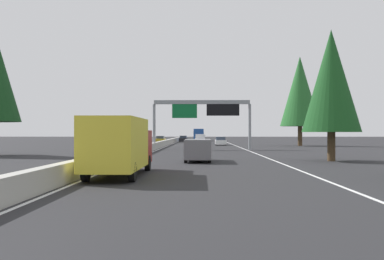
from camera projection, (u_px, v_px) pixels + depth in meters
The scene contains 14 objects.
ground_plane at pixel (161, 148), 64.05m from camera, with size 320.00×320.00×0.00m, color #262628.
median_barrier at pixel (169, 142), 84.05m from camera, with size 180.00×0.56×0.90m, color #ADAAA3.
shoulder_stripe_right at pixel (236, 146), 73.81m from camera, with size 160.00×0.16×0.01m, color silver.
shoulder_stripe_median at pixel (168, 146), 74.04m from camera, with size 160.00×0.16×0.01m, color silver.
sign_gantry_overhead at pixel (203, 110), 56.98m from camera, with size 0.50×12.68×6.37m.
box_truck_mid_left at pixel (120, 145), 22.63m from camera, with size 8.50×2.40×2.95m.
minivan_mid_right at pixel (198, 149), 33.84m from camera, with size 5.00×1.95×1.69m.
sedan_near_right at pixel (221, 141), 76.45m from camera, with size 4.40×1.80×1.47m.
bus_far_right at pixel (199, 134), 116.09m from camera, with size 11.50×2.55×3.10m.
pickup_distant_a at pixel (200, 139), 87.41m from camera, with size 5.60×2.00×1.86m.
sedan_far_left at pixel (183, 139), 100.10m from camera, with size 4.40×1.80×1.47m.
oncoming_near at pixel (161, 140), 93.07m from camera, with size 4.40×1.80×1.47m.
conifer_right_near at pixel (331, 81), 34.44m from camera, with size 4.51×4.51×10.26m.
conifer_right_mid at pixel (300, 91), 72.96m from camera, with size 6.49×6.49×14.75m.
Camera 1 is at (-3.96, -5.74, 2.24)m, focal length 41.48 mm.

